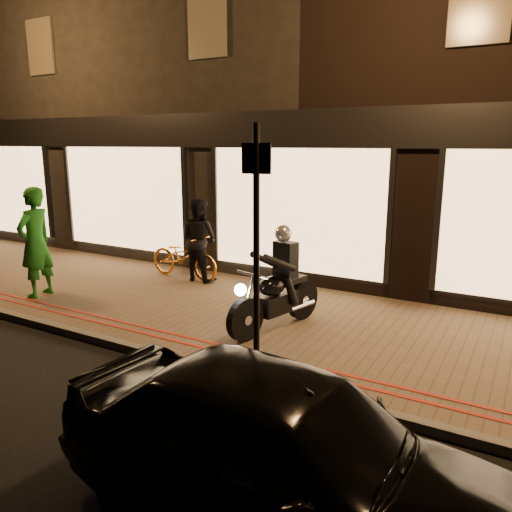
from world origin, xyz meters
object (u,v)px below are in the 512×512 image
Objects in this scene: sign_post at (256,238)px; motorcycle at (278,290)px; parked_car at (285,451)px; person_green at (35,242)px; bicycle_gold at (184,257)px.

motorcycle is at bearing 106.98° from sign_post.
motorcycle reaches higher than parked_car.
sign_post is at bearing 73.48° from person_green.
bicycle_gold is 7.04m from parked_car.
motorcycle is at bearing 32.04° from parked_car.
motorcycle is 4.67m from person_green.
person_green is 0.53× the size of parked_car.
bicycle_gold is at bearing 166.04° from motorcycle.
person_green is 7.02m from parked_car.
sign_post is 5.11m from person_green.
bicycle_gold is (-3.45, 3.01, -1.22)m from sign_post.
sign_post reaches higher than parked_car.
parked_car is at bearing 58.18° from person_green.
parked_car is (6.44, -2.74, -0.48)m from person_green.
motorcycle is at bearing -114.39° from bicycle_gold.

